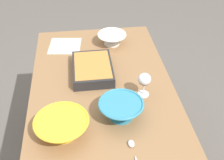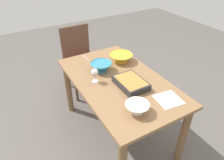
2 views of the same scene
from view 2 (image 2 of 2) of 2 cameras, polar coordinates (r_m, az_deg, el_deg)
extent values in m
plane|color=#5B5651|center=(2.56, 1.53, -13.74)|extent=(8.00, 8.00, 0.00)
cube|color=olive|center=(2.08, 1.83, -0.26)|extent=(1.40, 0.82, 0.03)
cylinder|color=brown|center=(2.16, 19.03, -14.17)|extent=(0.07, 0.07, 0.71)
cylinder|color=brown|center=(2.89, 0.99, 1.76)|extent=(0.07, 0.07, 0.71)
cylinder|color=brown|center=(2.66, -11.90, -2.23)|extent=(0.07, 0.07, 0.71)
cube|color=#B22D2D|center=(2.98, -8.11, 4.65)|extent=(0.46, 0.44, 0.02)
cube|color=brown|center=(3.05, -10.08, 10.35)|extent=(0.02, 0.42, 0.47)
cylinder|color=brown|center=(2.88, -9.81, -2.14)|extent=(0.04, 0.04, 0.44)
cylinder|color=brown|center=(3.01, -2.65, 0.10)|extent=(0.04, 0.04, 0.44)
cylinder|color=brown|center=(3.22, -12.57, 1.73)|extent=(0.04, 0.04, 0.44)
cylinder|color=brown|center=(3.33, -6.02, 3.61)|extent=(0.04, 0.04, 0.44)
cylinder|color=white|center=(2.05, -4.68, -0.35)|extent=(0.06, 0.06, 0.01)
cylinder|color=white|center=(2.03, -4.73, 0.55)|extent=(0.01, 0.01, 0.07)
ellipsoid|color=white|center=(1.99, -4.83, 2.20)|extent=(0.07, 0.07, 0.07)
ellipsoid|color=#4C0A19|center=(2.00, -4.81, 1.86)|extent=(0.06, 0.06, 0.04)
cube|color=#262628|center=(1.98, 5.19, -0.83)|extent=(0.33, 0.24, 0.06)
cube|color=#B27A38|center=(1.97, 5.22, -0.27)|extent=(0.29, 0.21, 0.02)
cylinder|color=teal|center=(2.22, -2.94, 2.69)|extent=(0.12, 0.12, 0.01)
cone|color=teal|center=(2.20, -2.97, 3.69)|extent=(0.22, 0.22, 0.08)
torus|color=teal|center=(2.18, -3.01, 4.63)|extent=(0.23, 0.23, 0.01)
cylinder|color=yellow|center=(2.40, 2.49, 5.30)|extent=(0.14, 0.14, 0.01)
cone|color=yellow|center=(2.38, 2.52, 6.18)|extent=(0.26, 0.26, 0.08)
torus|color=yellow|center=(2.37, 2.54, 6.99)|extent=(0.26, 0.26, 0.01)
cylinder|color=white|center=(1.72, 6.86, -8.52)|extent=(0.11, 0.11, 0.01)
cone|color=white|center=(1.69, 6.95, -7.57)|extent=(0.19, 0.19, 0.07)
torus|color=white|center=(1.67, 7.03, -6.70)|extent=(0.20, 0.20, 0.01)
cylinder|color=silver|center=(2.48, -7.15, 6.00)|extent=(0.15, 0.02, 0.01)
ellipsoid|color=silver|center=(2.36, -5.47, 4.67)|extent=(0.05, 0.03, 0.01)
cube|color=#B2CCB7|center=(1.89, 15.30, -5.18)|extent=(0.24, 0.24, 0.00)
camera|label=1|loc=(2.90, -10.92, 31.56)|focal=45.71mm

